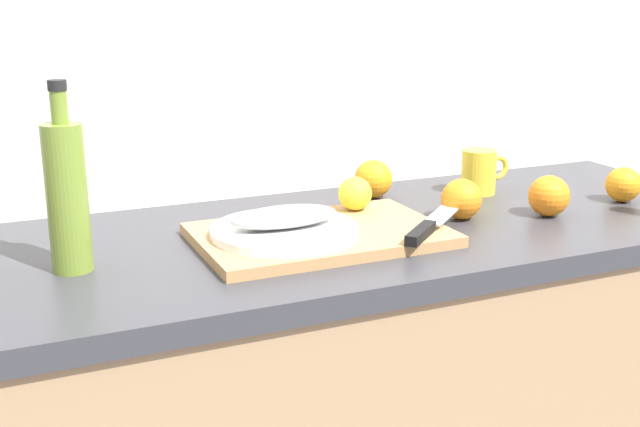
{
  "coord_description": "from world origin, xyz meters",
  "views": [
    {
      "loc": [
        -0.47,
        -1.26,
        1.32
      ],
      "look_at": [
        0.07,
        -0.05,
        0.95
      ],
      "focal_mm": 43.84,
      "sensor_mm": 36.0,
      "label": 1
    }
  ],
  "objects_px": {
    "fish_fillet": "(285,217)",
    "orange_0": "(623,185)",
    "cutting_board": "(320,235)",
    "chef_knife": "(430,225)",
    "coffee_mug_1": "(480,171)",
    "lemon_0": "(355,194)",
    "olive_oil_bottle": "(67,194)",
    "white_plate": "(285,231)"
  },
  "relations": [
    {
      "from": "olive_oil_bottle",
      "to": "coffee_mug_1",
      "type": "relative_size",
      "value": 2.6
    },
    {
      "from": "cutting_board",
      "to": "chef_knife",
      "type": "height_order",
      "value": "chef_knife"
    },
    {
      "from": "white_plate",
      "to": "orange_0",
      "type": "height_order",
      "value": "orange_0"
    },
    {
      "from": "fish_fillet",
      "to": "orange_0",
      "type": "height_order",
      "value": "orange_0"
    },
    {
      "from": "chef_knife",
      "to": "coffee_mug_1",
      "type": "relative_size",
      "value": 2.04
    },
    {
      "from": "chef_knife",
      "to": "lemon_0",
      "type": "distance_m",
      "value": 0.19
    },
    {
      "from": "chef_knife",
      "to": "orange_0",
      "type": "height_order",
      "value": "orange_0"
    },
    {
      "from": "fish_fillet",
      "to": "coffee_mug_1",
      "type": "bearing_deg",
      "value": 18.51
    },
    {
      "from": "cutting_board",
      "to": "olive_oil_bottle",
      "type": "height_order",
      "value": "olive_oil_bottle"
    },
    {
      "from": "fish_fillet",
      "to": "lemon_0",
      "type": "bearing_deg",
      "value": 27.85
    },
    {
      "from": "fish_fillet",
      "to": "olive_oil_bottle",
      "type": "xyz_separation_m",
      "value": [
        -0.35,
        0.02,
        0.07
      ]
    },
    {
      "from": "cutting_board",
      "to": "coffee_mug_1",
      "type": "distance_m",
      "value": 0.49
    },
    {
      "from": "coffee_mug_1",
      "to": "white_plate",
      "type": "bearing_deg",
      "value": -161.49
    },
    {
      "from": "coffee_mug_1",
      "to": "olive_oil_bottle",
      "type": "bearing_deg",
      "value": -169.91
    },
    {
      "from": "coffee_mug_1",
      "to": "chef_knife",
      "type": "bearing_deg",
      "value": -138.12
    },
    {
      "from": "lemon_0",
      "to": "coffee_mug_1",
      "type": "bearing_deg",
      "value": 13.06
    },
    {
      "from": "lemon_0",
      "to": "olive_oil_bottle",
      "type": "relative_size",
      "value": 0.22
    },
    {
      "from": "chef_knife",
      "to": "olive_oil_bottle",
      "type": "distance_m",
      "value": 0.62
    },
    {
      "from": "white_plate",
      "to": "chef_knife",
      "type": "xyz_separation_m",
      "value": [
        0.25,
        -0.08,
        0.0
      ]
    },
    {
      "from": "white_plate",
      "to": "cutting_board",
      "type": "bearing_deg",
      "value": 3.02
    },
    {
      "from": "olive_oil_bottle",
      "to": "cutting_board",
      "type": "bearing_deg",
      "value": -2.23
    },
    {
      "from": "white_plate",
      "to": "olive_oil_bottle",
      "type": "xyz_separation_m",
      "value": [
        -0.35,
        0.02,
        0.1
      ]
    },
    {
      "from": "cutting_board",
      "to": "orange_0",
      "type": "height_order",
      "value": "orange_0"
    },
    {
      "from": "chef_knife",
      "to": "lemon_0",
      "type": "relative_size",
      "value": 3.62
    },
    {
      "from": "cutting_board",
      "to": "chef_knife",
      "type": "xyz_separation_m",
      "value": [
        0.18,
        -0.08,
        0.02
      ]
    },
    {
      "from": "lemon_0",
      "to": "orange_0",
      "type": "distance_m",
      "value": 0.59
    },
    {
      "from": "fish_fillet",
      "to": "lemon_0",
      "type": "height_order",
      "value": "lemon_0"
    },
    {
      "from": "fish_fillet",
      "to": "lemon_0",
      "type": "distance_m",
      "value": 0.21
    },
    {
      "from": "white_plate",
      "to": "lemon_0",
      "type": "height_order",
      "value": "lemon_0"
    },
    {
      "from": "fish_fillet",
      "to": "orange_0",
      "type": "bearing_deg",
      "value": -0.45
    },
    {
      "from": "cutting_board",
      "to": "coffee_mug_1",
      "type": "xyz_separation_m",
      "value": [
        0.46,
        0.17,
        0.04
      ]
    },
    {
      "from": "cutting_board",
      "to": "lemon_0",
      "type": "distance_m",
      "value": 0.15
    },
    {
      "from": "olive_oil_bottle",
      "to": "orange_0",
      "type": "height_order",
      "value": "olive_oil_bottle"
    },
    {
      "from": "fish_fillet",
      "to": "olive_oil_bottle",
      "type": "relative_size",
      "value": 0.64
    },
    {
      "from": "white_plate",
      "to": "orange_0",
      "type": "bearing_deg",
      "value": -0.45
    },
    {
      "from": "white_plate",
      "to": "lemon_0",
      "type": "distance_m",
      "value": 0.21
    },
    {
      "from": "chef_knife",
      "to": "coffee_mug_1",
      "type": "distance_m",
      "value": 0.38
    },
    {
      "from": "white_plate",
      "to": "chef_knife",
      "type": "distance_m",
      "value": 0.26
    },
    {
      "from": "cutting_board",
      "to": "lemon_0",
      "type": "bearing_deg",
      "value": 39.0
    },
    {
      "from": "chef_knife",
      "to": "lemon_0",
      "type": "bearing_deg",
      "value": 68.6
    },
    {
      "from": "white_plate",
      "to": "olive_oil_bottle",
      "type": "distance_m",
      "value": 0.37
    },
    {
      "from": "coffee_mug_1",
      "to": "orange_0",
      "type": "distance_m",
      "value": 0.3
    }
  ]
}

